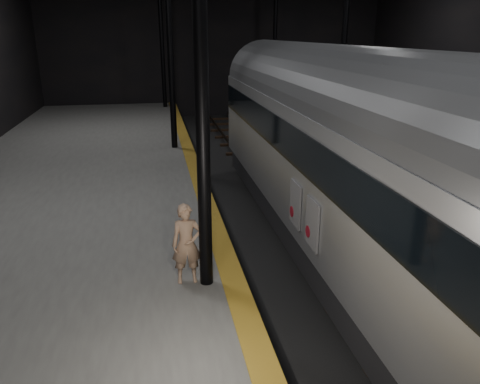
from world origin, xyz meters
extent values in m
plane|color=black|center=(0.00, 0.00, 0.00)|extent=(44.00, 44.00, 0.00)
cube|color=#50504D|center=(-7.50, 0.00, 0.50)|extent=(9.00, 43.80, 1.00)
cube|color=brown|center=(-3.25, 0.00, 1.00)|extent=(0.50, 43.80, 0.01)
cube|color=#3F3328|center=(-0.72, 0.00, 0.17)|extent=(0.08, 43.00, 0.14)
cube|color=#3F3328|center=(0.72, 0.00, 0.17)|extent=(0.08, 43.00, 0.14)
cube|color=black|center=(0.00, 0.00, 0.06)|extent=(2.40, 42.00, 0.12)
cylinder|color=black|center=(-3.80, -4.00, 6.00)|extent=(0.26, 0.26, 10.00)
cylinder|color=black|center=(-3.80, 8.00, 6.00)|extent=(0.26, 0.26, 10.00)
cylinder|color=black|center=(3.80, 8.00, 6.00)|extent=(0.26, 0.26, 10.00)
cylinder|color=black|center=(-3.80, 20.00, 6.00)|extent=(0.26, 0.26, 10.00)
cylinder|color=black|center=(3.80, 20.00, 6.00)|extent=(0.26, 0.26, 10.00)
cube|color=#A6A8AE|center=(0.00, -2.66, 2.58)|extent=(2.93, 20.21, 3.03)
cube|color=black|center=(0.00, -2.66, 0.68)|extent=(2.68, 19.80, 0.86)
cube|color=black|center=(0.00, -2.66, 3.28)|extent=(2.99, 19.90, 0.91)
cylinder|color=slate|center=(0.00, -2.66, 4.09)|extent=(2.87, 20.00, 2.87)
cube|color=black|center=(0.00, 4.41, 0.30)|extent=(1.82, 2.22, 0.35)
cube|color=silver|center=(-1.49, -3.67, 1.97)|extent=(0.04, 0.76, 1.06)
cube|color=silver|center=(-1.49, -2.46, 1.97)|extent=(0.04, 0.76, 1.06)
cylinder|color=maroon|center=(-1.51, -3.49, 1.72)|extent=(0.03, 0.26, 0.26)
cylinder|color=maroon|center=(-1.51, -2.28, 1.72)|extent=(0.03, 0.26, 0.26)
imported|color=tan|center=(-4.17, -3.88, 1.83)|extent=(0.61, 0.41, 1.66)
camera|label=1|loc=(-4.68, -12.36, 5.81)|focal=35.00mm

